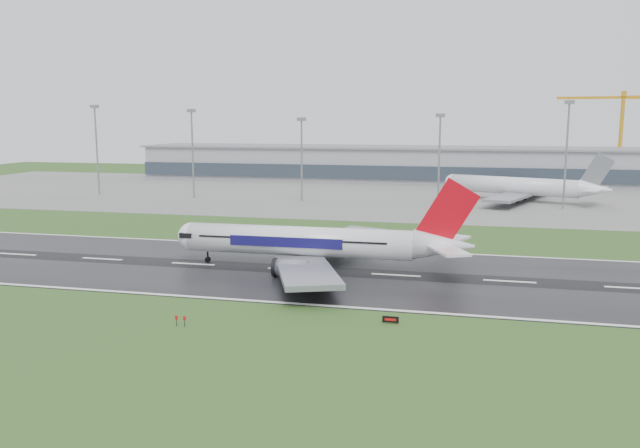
# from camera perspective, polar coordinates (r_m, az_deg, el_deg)

# --- Properties ---
(ground) EXTENTS (520.00, 520.00, 0.00)m
(ground) POSITION_cam_1_polar(r_m,az_deg,el_deg) (121.07, -2.64, -4.12)
(ground) COLOR #274A1B
(ground) RESTS_ON ground
(runway) EXTENTS (400.00, 45.00, 0.10)m
(runway) POSITION_cam_1_polar(r_m,az_deg,el_deg) (121.06, -2.64, -4.10)
(runway) COLOR black
(runway) RESTS_ON ground
(apron) EXTENTS (400.00, 130.00, 0.08)m
(apron) POSITION_cam_1_polar(r_m,az_deg,el_deg) (242.06, 5.44, 2.64)
(apron) COLOR slate
(apron) RESTS_ON ground
(terminal) EXTENTS (240.00, 36.00, 15.00)m
(terminal) POSITION_cam_1_polar(r_m,az_deg,el_deg) (300.69, 7.02, 5.34)
(terminal) COLOR gray
(terminal) RESTS_ON ground
(main_airliner) EXTENTS (58.09, 55.37, 17.02)m
(main_airliner) POSITION_cam_1_polar(r_m,az_deg,el_deg) (120.46, -0.05, -0.00)
(main_airliner) COLOR silver
(main_airliner) RESTS_ON runway
(parked_airliner) EXTENTS (73.47, 71.12, 17.05)m
(parked_airliner) POSITION_cam_1_polar(r_m,az_deg,el_deg) (231.03, 17.55, 4.06)
(parked_airliner) COLOR silver
(parked_airliner) RESTS_ON apron
(tower_crane) EXTENTS (41.32, 5.55, 41.02)m
(tower_crane) POSITION_cam_1_polar(r_m,az_deg,el_deg) (320.32, 25.36, 7.09)
(tower_crane) COLOR #C78813
(tower_crane) RESTS_ON ground
(runway_sign) EXTENTS (2.29, 0.81, 1.04)m
(runway_sign) POSITION_cam_1_polar(r_m,az_deg,el_deg) (90.33, 6.34, -8.54)
(runway_sign) COLOR black
(runway_sign) RESTS_ON ground
(floodmast_0) EXTENTS (0.64, 0.64, 32.37)m
(floodmast_0) POSITION_cam_1_polar(r_m,az_deg,el_deg) (253.01, -19.38, 6.11)
(floodmast_0) COLOR gray
(floodmast_0) RESTS_ON ground
(floodmast_1) EXTENTS (0.64, 0.64, 30.73)m
(floodmast_1) POSITION_cam_1_polar(r_m,az_deg,el_deg) (234.66, -11.35, 6.04)
(floodmast_1) COLOR gray
(floodmast_1) RESTS_ON ground
(floodmast_2) EXTENTS (0.64, 0.64, 27.71)m
(floodmast_2) POSITION_cam_1_polar(r_m,az_deg,el_deg) (221.06, -1.66, 5.63)
(floodmast_2) COLOR gray
(floodmast_2) RESTS_ON ground
(floodmast_3) EXTENTS (0.64, 0.64, 28.95)m
(floodmast_3) POSITION_cam_1_polar(r_m,az_deg,el_deg) (213.90, 10.64, 5.52)
(floodmast_3) COLOR gray
(floodmast_3) RESTS_ON ground
(floodmast_4) EXTENTS (0.64, 0.64, 32.93)m
(floodmast_4) POSITION_cam_1_polar(r_m,az_deg,el_deg) (215.64, 21.21, 5.61)
(floodmast_4) COLOR gray
(floodmast_4) RESTS_ON ground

